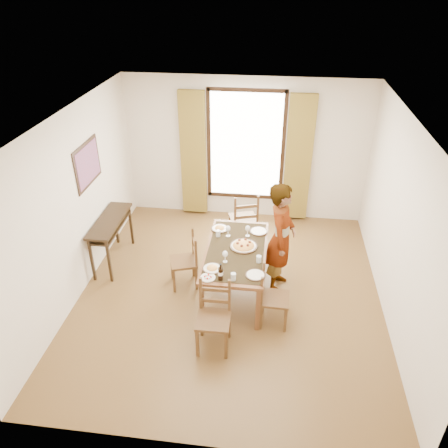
# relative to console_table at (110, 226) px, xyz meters

# --- Properties ---
(ground) EXTENTS (5.00, 5.00, 0.00)m
(ground) POSITION_rel_console_table_xyz_m (2.03, -0.60, -0.68)
(ground) COLOR #462F15
(ground) RESTS_ON ground
(room_shell) EXTENTS (4.60, 5.10, 2.74)m
(room_shell) POSITION_rel_console_table_xyz_m (2.03, -0.47, 0.86)
(room_shell) COLOR silver
(room_shell) RESTS_ON ground
(console_table) EXTENTS (0.38, 1.20, 0.80)m
(console_table) POSITION_rel_console_table_xyz_m (0.00, 0.00, 0.00)
(console_table) COLOR black
(console_table) RESTS_ON ground
(dining_table) EXTENTS (0.88, 1.69, 0.76)m
(dining_table) POSITION_rel_console_table_xyz_m (2.11, -0.54, 0.00)
(dining_table) COLOR brown
(dining_table) RESTS_ON ground
(chair_west) EXTENTS (0.50, 0.50, 0.89)m
(chair_west) POSITION_rel_console_table_xyz_m (1.33, -0.46, -0.27)
(chair_west) COLOR #4E331A
(chair_west) RESTS_ON ground
(chair_north) EXTENTS (0.57, 0.57, 1.03)m
(chair_north) POSITION_rel_console_table_xyz_m (2.11, 0.79, -0.20)
(chair_north) COLOR #4E331A
(chair_north) RESTS_ON ground
(chair_south) EXTENTS (0.43, 0.43, 0.96)m
(chair_south) POSITION_rel_console_table_xyz_m (1.94, -1.68, -0.24)
(chair_south) COLOR #4E331A
(chair_south) RESTS_ON ground
(chair_east) EXTENTS (0.40, 0.40, 0.88)m
(chair_east) POSITION_rel_console_table_xyz_m (2.67, -1.15, -0.27)
(chair_east) COLOR #4E331A
(chair_east) RESTS_ON ground
(man) EXTENTS (0.75, 0.59, 1.75)m
(man) POSITION_rel_console_table_xyz_m (2.74, -0.33, 0.19)
(man) COLOR gray
(man) RESTS_ON ground
(plate_sw) EXTENTS (0.27, 0.27, 0.05)m
(plate_sw) POSITION_rel_console_table_xyz_m (1.83, -1.05, 0.10)
(plate_sw) COLOR silver
(plate_sw) RESTS_ON dining_table
(plate_se) EXTENTS (0.27, 0.27, 0.05)m
(plate_se) POSITION_rel_console_table_xyz_m (2.43, -1.12, 0.10)
(plate_se) COLOR silver
(plate_se) RESTS_ON dining_table
(plate_nw) EXTENTS (0.27, 0.27, 0.05)m
(plate_nw) POSITION_rel_console_table_xyz_m (1.79, 0.00, 0.10)
(plate_nw) COLOR silver
(plate_nw) RESTS_ON dining_table
(plate_ne) EXTENTS (0.27, 0.27, 0.05)m
(plate_ne) POSITION_rel_console_table_xyz_m (2.40, -0.00, 0.10)
(plate_ne) COLOR silver
(plate_ne) RESTS_ON dining_table
(pasta_platter) EXTENTS (0.40, 0.40, 0.10)m
(pasta_platter) POSITION_rel_console_table_xyz_m (2.21, -0.45, 0.12)
(pasta_platter) COLOR #C86E19
(pasta_platter) RESTS_ON dining_table
(caprese_plate) EXTENTS (0.20, 0.20, 0.04)m
(caprese_plate) POSITION_rel_console_table_xyz_m (1.80, -1.25, 0.09)
(caprese_plate) COLOR silver
(caprese_plate) RESTS_ON dining_table
(wine_glass_a) EXTENTS (0.08, 0.08, 0.18)m
(wine_glass_a) POSITION_rel_console_table_xyz_m (1.99, -0.86, 0.16)
(wine_glass_a) COLOR white
(wine_glass_a) RESTS_ON dining_table
(wine_glass_b) EXTENTS (0.08, 0.08, 0.18)m
(wine_glass_b) POSITION_rel_console_table_xyz_m (2.24, -0.14, 0.16)
(wine_glass_b) COLOR white
(wine_glass_b) RESTS_ON dining_table
(wine_glass_c) EXTENTS (0.08, 0.08, 0.18)m
(wine_glass_c) POSITION_rel_console_table_xyz_m (1.95, -0.18, 0.16)
(wine_glass_c) COLOR white
(wine_glass_c) RESTS_ON dining_table
(tumbler_a) EXTENTS (0.07, 0.07, 0.10)m
(tumbler_a) POSITION_rel_console_table_xyz_m (2.45, -0.80, 0.12)
(tumbler_a) COLOR silver
(tumbler_a) RESTS_ON dining_table
(tumbler_b) EXTENTS (0.07, 0.07, 0.10)m
(tumbler_b) POSITION_rel_console_table_xyz_m (1.80, -0.20, 0.12)
(tumbler_b) COLOR silver
(tumbler_b) RESTS_ON dining_table
(tumbler_c) EXTENTS (0.07, 0.07, 0.10)m
(tumbler_c) POSITION_rel_console_table_xyz_m (2.14, -1.24, 0.12)
(tumbler_c) COLOR silver
(tumbler_c) RESTS_ON dining_table
(wine_bottle) EXTENTS (0.07, 0.07, 0.25)m
(wine_bottle) POSITION_rel_console_table_xyz_m (1.97, -1.25, 0.20)
(wine_bottle) COLOR black
(wine_bottle) RESTS_ON dining_table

